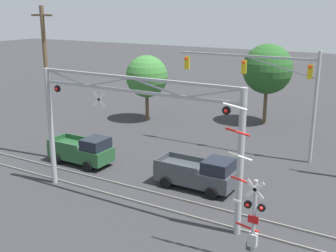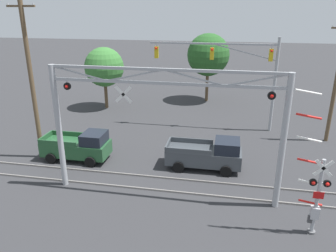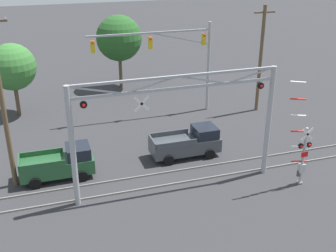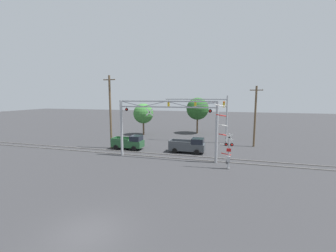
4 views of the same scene
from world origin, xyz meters
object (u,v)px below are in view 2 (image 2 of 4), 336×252
at_px(traffic_signal_span, 243,67).
at_px(pickup_truck_following, 79,146).
at_px(pickup_truck_lead, 207,154).
at_px(background_tree_far_left_verge, 104,67).
at_px(crossing_signal_mast, 315,193).
at_px(crossing_gantry, 164,119).
at_px(background_tree_beyond_span, 208,55).
at_px(utility_pole_left, 31,80).
at_px(utility_pole_right, 336,82).

bearing_deg(traffic_signal_span, pickup_truck_following, -142.73).
relative_size(pickup_truck_lead, background_tree_far_left_verge, 0.77).
bearing_deg(pickup_truck_following, traffic_signal_span, 37.27).
bearing_deg(crossing_signal_mast, crossing_gantry, 164.96).
relative_size(pickup_truck_following, background_tree_far_left_verge, 0.73).
bearing_deg(background_tree_far_left_verge, background_tree_beyond_span, 24.90).
distance_m(crossing_signal_mast, traffic_signal_span, 13.80).
xyz_separation_m(crossing_gantry, pickup_truck_lead, (2.03, 3.59, -3.42)).
relative_size(crossing_gantry, utility_pole_left, 1.16).
height_order(pickup_truck_following, background_tree_beyond_span, background_tree_beyond_span).
bearing_deg(traffic_signal_span, pickup_truck_lead, -105.16).
bearing_deg(pickup_truck_lead, background_tree_far_left_verge, 134.01).
distance_m(traffic_signal_span, pickup_truck_lead, 8.97).
distance_m(utility_pole_right, background_tree_beyond_span, 13.80).
xyz_separation_m(pickup_truck_lead, background_tree_beyond_span, (-1.26, 15.85, 3.96)).
bearing_deg(pickup_truck_following, utility_pole_left, -177.26).
bearing_deg(crossing_gantry, background_tree_beyond_span, 87.75).
height_order(traffic_signal_span, utility_pole_left, utility_pole_left).
xyz_separation_m(traffic_signal_span, pickup_truck_lead, (-2.07, -7.64, -4.22)).
height_order(crossing_signal_mast, utility_pole_right, utility_pole_right).
bearing_deg(utility_pole_right, pickup_truck_following, -159.02).
height_order(pickup_truck_following, utility_pole_right, utility_pole_right).
distance_m(pickup_truck_following, background_tree_beyond_span, 18.13).
bearing_deg(background_tree_beyond_span, crossing_gantry, -92.25).
relative_size(crossing_gantry, utility_pole_right, 1.34).
bearing_deg(background_tree_far_left_verge, pickup_truck_lead, -45.99).
height_order(crossing_signal_mast, pickup_truck_lead, crossing_signal_mast).
bearing_deg(background_tree_far_left_verge, utility_pole_left, -90.70).
bearing_deg(utility_pole_right, background_tree_beyond_span, 135.49).
relative_size(crossing_gantry, background_tree_far_left_verge, 1.98).
bearing_deg(utility_pole_right, crossing_gantry, -137.34).
bearing_deg(background_tree_far_left_verge, crossing_gantry, -59.11).
distance_m(pickup_truck_lead, background_tree_far_left_verge, 16.09).
xyz_separation_m(pickup_truck_lead, utility_pole_left, (-11.11, -0.46, 4.33)).
height_order(crossing_gantry, utility_pole_right, utility_pole_right).
distance_m(background_tree_beyond_span, background_tree_far_left_verge, 10.72).
height_order(crossing_gantry, pickup_truck_following, crossing_gantry).
height_order(traffic_signal_span, background_tree_beyond_span, traffic_signal_span).
bearing_deg(pickup_truck_lead, crossing_signal_mast, -47.52).
distance_m(crossing_signal_mast, pickup_truck_following, 14.43).
height_order(crossing_gantry, background_tree_far_left_verge, crossing_gantry).
height_order(pickup_truck_lead, utility_pole_left, utility_pole_left).
xyz_separation_m(background_tree_beyond_span, background_tree_far_left_verge, (-9.70, -4.50, -0.81)).
distance_m(utility_pole_left, background_tree_far_left_verge, 11.87).
distance_m(utility_pole_left, background_tree_beyond_span, 19.06).
bearing_deg(pickup_truck_following, utility_pole_right, 20.98).
distance_m(crossing_gantry, pickup_truck_lead, 5.35).
bearing_deg(background_tree_beyond_span, utility_pole_right, -44.51).
height_order(background_tree_beyond_span, background_tree_far_left_verge, background_tree_beyond_span).
relative_size(crossing_gantry, pickup_truck_following, 2.72).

